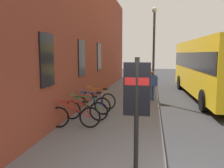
{
  "coord_description": "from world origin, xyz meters",
  "views": [
    {
      "loc": [
        -4.6,
        0.36,
        2.59
      ],
      "look_at": [
        3.84,
        1.81,
        1.48
      ],
      "focal_mm": 37.48,
      "sensor_mm": 36.0,
      "label": 1
    }
  ],
  "objects_px": {
    "bicycle_under_window": "(75,116)",
    "city_bus": "(211,65)",
    "transit_info_sign": "(137,97)",
    "pedestrian_by_facade": "(152,82)",
    "bicycle_far_end": "(91,104)",
    "bicycle_by_door": "(98,99)",
    "street_lamp": "(154,45)",
    "bicycle_beside_lamp": "(85,110)"
  },
  "relations": [
    {
      "from": "pedestrian_by_facade",
      "to": "transit_info_sign",
      "type": "bearing_deg",
      "value": 177.7
    },
    {
      "from": "transit_info_sign",
      "to": "city_bus",
      "type": "bearing_deg",
      "value": -21.05
    },
    {
      "from": "bicycle_by_door",
      "to": "bicycle_beside_lamp",
      "type": "bearing_deg",
      "value": 179.08
    },
    {
      "from": "bicycle_far_end",
      "to": "street_lamp",
      "type": "relative_size",
      "value": 0.36
    },
    {
      "from": "transit_info_sign",
      "to": "city_bus",
      "type": "xyz_separation_m",
      "value": [
        9.51,
        -3.66,
        0.2
      ]
    },
    {
      "from": "pedestrian_by_facade",
      "to": "street_lamp",
      "type": "bearing_deg",
      "value": -17.51
    },
    {
      "from": "street_lamp",
      "to": "pedestrian_by_facade",
      "type": "bearing_deg",
      "value": 162.49
    },
    {
      "from": "pedestrian_by_facade",
      "to": "bicycle_far_end",
      "type": "bearing_deg",
      "value": 142.89
    },
    {
      "from": "bicycle_beside_lamp",
      "to": "street_lamp",
      "type": "height_order",
      "value": "street_lamp"
    },
    {
      "from": "bicycle_beside_lamp",
      "to": "street_lamp",
      "type": "distance_m",
      "value": 5.64
    },
    {
      "from": "bicycle_beside_lamp",
      "to": "pedestrian_by_facade",
      "type": "height_order",
      "value": "pedestrian_by_facade"
    },
    {
      "from": "bicycle_beside_lamp",
      "to": "transit_info_sign",
      "type": "xyz_separation_m",
      "value": [
        -3.47,
        -2.12,
        1.21
      ]
    },
    {
      "from": "bicycle_under_window",
      "to": "bicycle_far_end",
      "type": "bearing_deg",
      "value": -1.73
    },
    {
      "from": "bicycle_far_end",
      "to": "transit_info_sign",
      "type": "relative_size",
      "value": 0.73
    },
    {
      "from": "bicycle_beside_lamp",
      "to": "bicycle_by_door",
      "type": "xyz_separation_m",
      "value": [
        2.02,
        -0.03,
        0.0
      ]
    },
    {
      "from": "pedestrian_by_facade",
      "to": "street_lamp",
      "type": "relative_size",
      "value": 0.32
    },
    {
      "from": "bicycle_under_window",
      "to": "transit_info_sign",
      "type": "distance_m",
      "value": 3.58
    },
    {
      "from": "city_bus",
      "to": "bicycle_beside_lamp",
      "type": "bearing_deg",
      "value": 136.23
    },
    {
      "from": "pedestrian_by_facade",
      "to": "bicycle_by_door",
      "type": "bearing_deg",
      "value": 132.73
    },
    {
      "from": "bicycle_under_window",
      "to": "pedestrian_by_facade",
      "type": "height_order",
      "value": "pedestrian_by_facade"
    },
    {
      "from": "bicycle_under_window",
      "to": "city_bus",
      "type": "relative_size",
      "value": 0.17
    },
    {
      "from": "bicycle_by_door",
      "to": "street_lamp",
      "type": "height_order",
      "value": "street_lamp"
    },
    {
      "from": "bicycle_by_door",
      "to": "city_bus",
      "type": "distance_m",
      "value": 7.16
    },
    {
      "from": "pedestrian_by_facade",
      "to": "street_lamp",
      "type": "distance_m",
      "value": 1.95
    },
    {
      "from": "bicycle_under_window",
      "to": "bicycle_beside_lamp",
      "type": "distance_m",
      "value": 0.94
    },
    {
      "from": "bicycle_under_window",
      "to": "city_bus",
      "type": "distance_m",
      "value": 9.24
    },
    {
      "from": "city_bus",
      "to": "pedestrian_by_facade",
      "type": "height_order",
      "value": "city_bus"
    },
    {
      "from": "city_bus",
      "to": "street_lamp",
      "type": "xyz_separation_m",
      "value": [
        -1.64,
        3.3,
        1.1
      ]
    },
    {
      "from": "bicycle_by_door",
      "to": "pedestrian_by_facade",
      "type": "distance_m",
      "value": 3.32
    },
    {
      "from": "bicycle_by_door",
      "to": "transit_info_sign",
      "type": "distance_m",
      "value": 6.0
    },
    {
      "from": "bicycle_beside_lamp",
      "to": "pedestrian_by_facade",
      "type": "bearing_deg",
      "value": -29.88
    },
    {
      "from": "street_lamp",
      "to": "bicycle_far_end",
      "type": "bearing_deg",
      "value": 143.68
    },
    {
      "from": "bicycle_far_end",
      "to": "bicycle_beside_lamp",
      "type": "bearing_deg",
      "value": -177.75
    },
    {
      "from": "transit_info_sign",
      "to": "street_lamp",
      "type": "xyz_separation_m",
      "value": [
        7.88,
        -0.36,
        1.3
      ]
    },
    {
      "from": "pedestrian_by_facade",
      "to": "bicycle_under_window",
      "type": "bearing_deg",
      "value": 153.95
    },
    {
      "from": "street_lamp",
      "to": "city_bus",
      "type": "bearing_deg",
      "value": -63.61
    },
    {
      "from": "bicycle_beside_lamp",
      "to": "pedestrian_by_facade",
      "type": "xyz_separation_m",
      "value": [
        4.24,
        -2.43,
        0.56
      ]
    },
    {
      "from": "transit_info_sign",
      "to": "pedestrian_by_facade",
      "type": "height_order",
      "value": "transit_info_sign"
    },
    {
      "from": "city_bus",
      "to": "pedestrian_by_facade",
      "type": "xyz_separation_m",
      "value": [
        -1.8,
        3.35,
        -0.85
      ]
    },
    {
      "from": "pedestrian_by_facade",
      "to": "bicycle_beside_lamp",
      "type": "bearing_deg",
      "value": 150.12
    },
    {
      "from": "pedestrian_by_facade",
      "to": "street_lamp",
      "type": "height_order",
      "value": "street_lamp"
    },
    {
      "from": "bicycle_beside_lamp",
      "to": "pedestrian_by_facade",
      "type": "relative_size",
      "value": 1.14
    }
  ]
}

